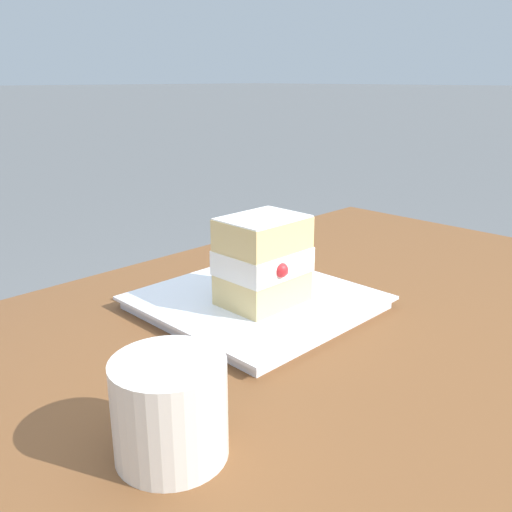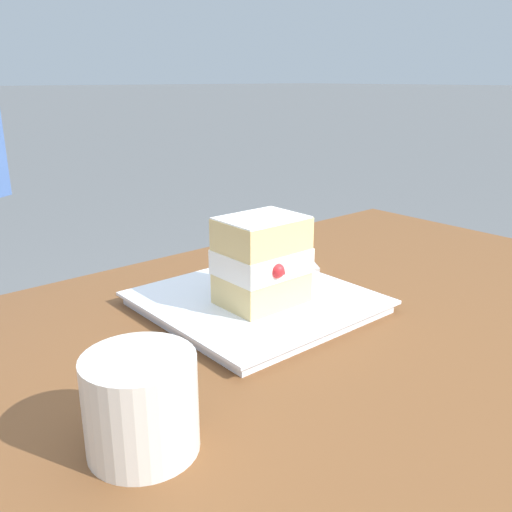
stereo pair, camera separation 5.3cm
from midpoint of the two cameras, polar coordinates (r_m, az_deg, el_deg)
name	(u,v)px [view 2 (the right image)]	position (r m, az deg, el deg)	size (l,w,h in m)	color
dessert_plate	(256,302)	(0.69, 2.18, -4.82)	(0.25, 0.25, 0.02)	white
cake_slice	(262,261)	(0.66, 2.88, -0.50)	(0.10, 0.09, 0.11)	#E0C17A
dessert_fork	(300,256)	(0.89, 6.28, -0.01)	(0.10, 0.15, 0.01)	silver
coffee_cup	(141,403)	(0.44, -8.32, -14.81)	(0.09, 0.09, 0.08)	silver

